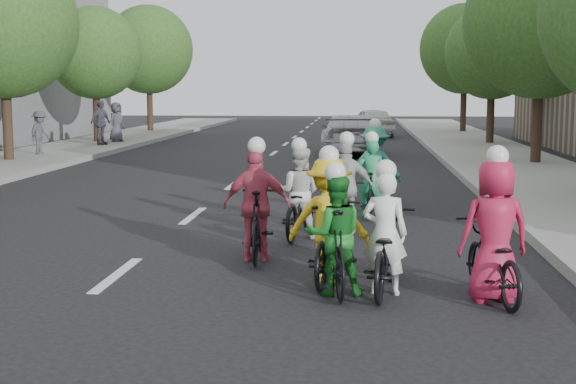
# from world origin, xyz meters

# --- Properties ---
(ground) EXTENTS (120.00, 120.00, 0.00)m
(ground) POSITION_xyz_m (0.00, 0.00, 0.00)
(ground) COLOR black
(ground) RESTS_ON ground
(curb_left) EXTENTS (0.18, 80.00, 0.18)m
(curb_left) POSITION_xyz_m (-6.05, 10.00, 0.09)
(curb_left) COLOR #999993
(curb_left) RESTS_ON ground
(sidewalk_right) EXTENTS (4.00, 80.00, 0.15)m
(sidewalk_right) POSITION_xyz_m (8.00, 10.00, 0.07)
(sidewalk_right) COLOR gray
(sidewalk_right) RESTS_ON ground
(curb_right) EXTENTS (0.18, 80.00, 0.18)m
(curb_right) POSITION_xyz_m (6.05, 10.00, 0.09)
(curb_right) COLOR #999993
(curb_right) RESTS_ON ground
(tree_l_3) EXTENTS (4.80, 4.80, 6.93)m
(tree_l_3) POSITION_xyz_m (-8.20, 15.00, 4.52)
(tree_l_3) COLOR black
(tree_l_3) RESTS_ON ground
(tree_l_4) EXTENTS (4.00, 4.00, 5.97)m
(tree_l_4) POSITION_xyz_m (-8.20, 24.00, 3.96)
(tree_l_4) COLOR black
(tree_l_4) RESTS_ON ground
(tree_l_5) EXTENTS (4.80, 4.80, 6.93)m
(tree_l_5) POSITION_xyz_m (-8.20, 33.00, 4.52)
(tree_l_5) COLOR black
(tree_l_5) RESTS_ON ground
(tree_r_1) EXTENTS (4.80, 4.80, 6.93)m
(tree_r_1) POSITION_xyz_m (8.80, 15.60, 4.52)
(tree_r_1) COLOR black
(tree_r_1) RESTS_ON ground
(tree_r_2) EXTENTS (4.00, 4.00, 5.97)m
(tree_r_2) POSITION_xyz_m (8.80, 24.60, 3.96)
(tree_r_2) COLOR black
(tree_r_2) RESTS_ON ground
(tree_r_3) EXTENTS (4.80, 4.80, 6.93)m
(tree_r_3) POSITION_xyz_m (8.80, 33.60, 4.52)
(tree_r_3) COLOR black
(tree_r_3) RESTS_ON ground
(cyclist_0) EXTENTS (0.90, 1.94, 1.64)m
(cyclist_0) POSITION_xyz_m (3.54, -0.58, 0.55)
(cyclist_0) COLOR black
(cyclist_0) RESTS_ON ground
(cyclist_1) EXTENTS (0.79, 1.84, 1.62)m
(cyclist_1) POSITION_xyz_m (2.94, -0.67, 0.62)
(cyclist_1) COLOR black
(cyclist_1) RESTS_ON ground
(cyclist_2) EXTENTS (1.12, 1.95, 1.77)m
(cyclist_2) POSITION_xyz_m (2.84, -0.10, 0.65)
(cyclist_2) COLOR black
(cyclist_2) RESTS_ON ground
(cyclist_3) EXTENTS (0.99, 1.78, 1.80)m
(cyclist_3) POSITION_xyz_m (1.77, 1.09, 0.66)
(cyclist_3) COLOR black
(cyclist_3) RESTS_ON ground
(cyclist_4) EXTENTS (0.92, 1.84, 1.84)m
(cyclist_4) POSITION_xyz_m (4.80, -0.85, 0.64)
(cyclist_4) COLOR black
(cyclist_4) RESTS_ON ground
(cyclist_5) EXTENTS (0.57, 1.52, 1.67)m
(cyclist_5) POSITION_xyz_m (3.46, 5.09, 0.58)
(cyclist_5) COLOR black
(cyclist_5) RESTS_ON ground
(cyclist_6) EXTENTS (0.94, 2.02, 1.68)m
(cyclist_6) POSITION_xyz_m (2.23, 2.99, 0.60)
(cyclist_6) COLOR black
(cyclist_6) RESTS_ON ground
(cyclist_7) EXTENTS (1.15, 1.87, 1.86)m
(cyclist_7) POSITION_xyz_m (3.55, 6.48, 0.72)
(cyclist_7) COLOR black
(cyclist_7) RESTS_ON ground
(cyclist_8) EXTENTS (0.97, 1.62, 1.75)m
(cyclist_8) POSITION_xyz_m (3.01, 3.46, 0.60)
(cyclist_8) COLOR black
(cyclist_8) RESTS_ON ground
(follow_car_lead) EXTENTS (2.26, 5.17, 1.48)m
(follow_car_lead) POSITION_xyz_m (2.84, 19.87, 0.74)
(follow_car_lead) COLOR #B3B3B8
(follow_car_lead) RESTS_ON ground
(follow_car_trail) EXTENTS (2.56, 4.53, 1.45)m
(follow_car_trail) POSITION_xyz_m (3.89, 31.26, 0.73)
(follow_car_trail) COLOR white
(follow_car_trail) RESTS_ON ground
(spectator_0) EXTENTS (0.74, 1.08, 1.53)m
(spectator_0) POSITION_xyz_m (-7.99, 17.14, 0.92)
(spectator_0) COLOR #4E4D5A
(spectator_0) RESTS_ON sidewalk_left
(spectator_1) EXTENTS (0.85, 1.16, 1.83)m
(spectator_1) POSITION_xyz_m (-7.32, 21.79, 1.07)
(spectator_1) COLOR #53515E
(spectator_1) RESTS_ON sidewalk_left
(spectator_2) EXTENTS (0.82, 0.98, 1.70)m
(spectator_2) POSITION_xyz_m (-7.23, 23.66, 1.00)
(spectator_2) COLOR #474652
(spectator_2) RESTS_ON sidewalk_left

